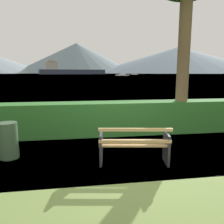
# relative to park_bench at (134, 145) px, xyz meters

# --- Properties ---
(ground_plane) EXTENTS (1400.00, 1400.00, 0.00)m
(ground_plane) POSITION_rel_park_bench_xyz_m (0.01, 0.06, -0.42)
(ground_plane) COLOR olive
(water_surface) EXTENTS (620.00, 620.00, 0.00)m
(water_surface) POSITION_rel_park_bench_xyz_m (0.01, 309.13, -0.42)
(water_surface) COLOR #6B8EA3
(water_surface) RESTS_ON ground_plane
(park_bench) EXTENTS (1.59, 0.80, 0.87)m
(park_bench) POSITION_rel_park_bench_xyz_m (0.00, 0.00, 0.00)
(park_bench) COLOR tan
(park_bench) RESTS_ON ground_plane
(hedge_row) EXTENTS (10.74, 0.83, 1.05)m
(hedge_row) POSITION_rel_park_bench_xyz_m (0.01, 2.53, 0.10)
(hedge_row) COLOR #2D6B28
(hedge_row) RESTS_ON ground_plane
(trash_bin) EXTENTS (0.44, 0.44, 0.85)m
(trash_bin) POSITION_rel_park_bench_xyz_m (-2.82, 0.78, 0.00)
(trash_bin) COLOR #385138
(trash_bin) RESTS_ON ground_plane
(cargo_ship_large) EXTENTS (73.37, 27.62, 15.95)m
(cargo_ship_large) POSITION_rel_park_bench_xyz_m (-10.62, 255.35, 4.04)
(cargo_ship_large) COLOR #2D384C
(cargo_ship_large) RESTS_ON water_surface
(sailboat_mid) EXTENTS (6.15, 4.53, 1.24)m
(sailboat_mid) POSITION_rel_park_bench_xyz_m (49.94, 195.55, 0.03)
(sailboat_mid) COLOR silver
(sailboat_mid) RESTS_ON water_surface
(tender_far) EXTENTS (8.41, 7.01, 1.42)m
(tender_far) POSITION_rel_park_bench_xyz_m (26.98, 135.76, 0.08)
(tender_far) COLOR silver
(tender_far) RESTS_ON water_surface
(distant_hills) EXTENTS (904.41, 429.78, 73.64)m
(distant_hills) POSITION_rel_park_bench_xyz_m (14.82, 554.76, 32.99)
(distant_hills) COLOR gray
(distant_hills) RESTS_ON ground_plane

